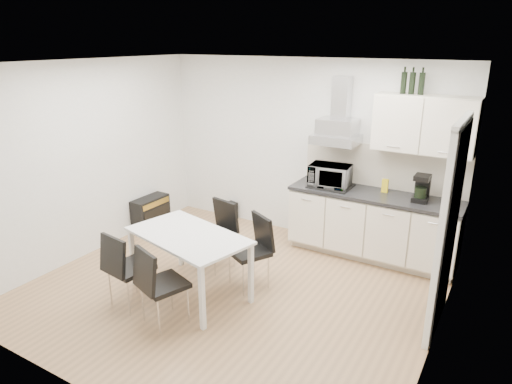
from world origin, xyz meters
TOP-DOWN VIEW (x-y plane):
  - ground at (0.00, 0.00)m, footprint 4.50×4.50m
  - wall_back at (0.00, 2.00)m, footprint 4.50×0.10m
  - wall_front at (0.00, -2.00)m, footprint 4.50×0.10m
  - wall_left at (-2.25, 0.00)m, footprint 0.10×4.00m
  - wall_right at (2.25, 0.00)m, footprint 0.10×4.00m
  - ceiling at (0.00, 0.00)m, footprint 4.50×4.50m
  - doorway at (2.21, 0.55)m, footprint 0.08×1.04m
  - kitchenette at (1.18, 1.73)m, footprint 2.22×0.64m
  - dining_table at (-0.37, -0.29)m, footprint 1.54×1.10m
  - chair_far_left at (-0.49, 0.39)m, footprint 0.53×0.58m
  - chair_far_right at (0.13, 0.20)m, footprint 0.63×0.65m
  - chair_near_left at (-0.78, -0.80)m, footprint 0.51×0.56m
  - chair_near_right at (-0.23, -0.88)m, footprint 0.58×0.62m
  - guitar_amp at (-2.10, 0.92)m, footprint 0.28×0.62m
  - floor_speaker at (-1.25, 1.90)m, footprint 0.20×0.19m

SIDE VIEW (x-z plane):
  - ground at x=0.00m, z-range 0.00..0.00m
  - floor_speaker at x=-1.25m, z-range 0.00..0.28m
  - guitar_amp at x=-2.10m, z-range 0.00..0.51m
  - chair_far_left at x=-0.49m, z-range 0.00..0.88m
  - chair_far_right at x=0.13m, z-range 0.00..0.88m
  - chair_near_left at x=-0.78m, z-range 0.00..0.88m
  - chair_near_right at x=-0.23m, z-range 0.00..0.88m
  - dining_table at x=-0.37m, z-range 0.29..1.04m
  - kitchenette at x=1.18m, z-range -0.43..2.09m
  - doorway at x=2.21m, z-range 0.00..2.10m
  - wall_back at x=0.00m, z-range 0.00..2.60m
  - wall_front at x=0.00m, z-range 0.00..2.60m
  - wall_left at x=-2.25m, z-range 0.00..2.60m
  - wall_right at x=2.25m, z-range 0.00..2.60m
  - ceiling at x=0.00m, z-range 2.60..2.60m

